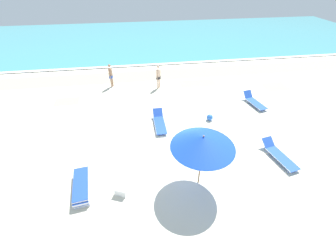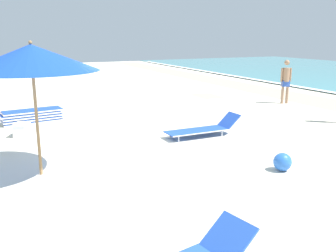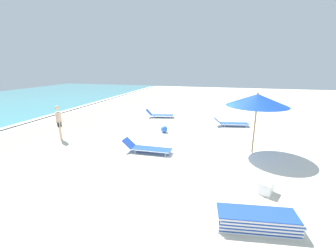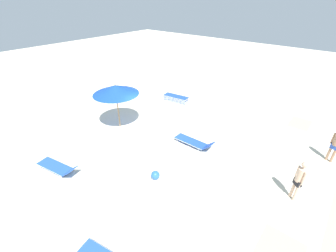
# 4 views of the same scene
# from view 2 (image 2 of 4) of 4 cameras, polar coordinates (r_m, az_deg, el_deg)

# --- Properties ---
(ground_plane) EXTENTS (60.00, 60.00, 0.16)m
(ground_plane) POSITION_cam_2_polar(r_m,az_deg,el_deg) (9.39, -4.88, -3.78)
(ground_plane) COLOR beige
(beach_umbrella) EXTENTS (2.51, 2.51, 2.63)m
(beach_umbrella) POSITION_cam_2_polar(r_m,az_deg,el_deg) (7.55, -20.08, 9.69)
(beach_umbrella) COLOR #9E7547
(beach_umbrella) RESTS_ON ground_plane
(lounger_stack) EXTENTS (0.86, 1.96, 0.41)m
(lounger_stack) POSITION_cam_2_polar(r_m,az_deg,el_deg) (12.76, -20.02, 1.44)
(lounger_stack) COLOR blue
(lounger_stack) RESTS_ON ground_plane
(sun_lounger_under_umbrella) EXTENTS (0.65, 2.16, 0.56)m
(sun_lounger_under_umbrella) POSITION_cam_2_polar(r_m,az_deg,el_deg) (10.41, 5.43, -0.37)
(sun_lounger_under_umbrella) COLOR blue
(sun_lounger_under_umbrella) RESTS_ON ground_plane
(beachgoer_wading_adult) EXTENTS (0.27, 0.43, 1.76)m
(beachgoer_wading_adult) POSITION_cam_2_polar(r_m,az_deg,el_deg) (15.97, 17.52, 6.84)
(beachgoer_wading_adult) COLOR #A37A5B
(beachgoer_wading_adult) RESTS_ON ground_plane
(beach_ball) EXTENTS (0.38, 0.38, 0.38)m
(beach_ball) POSITION_cam_2_polar(r_m,az_deg,el_deg) (8.09, 17.04, -5.26)
(beach_ball) COLOR blue
(beach_ball) RESTS_ON ground_plane
(cooler_box) EXTENTS (0.60, 0.52, 0.37)m
(cooler_box) POSITION_cam_2_polar(r_m,az_deg,el_deg) (11.12, -21.38, -0.49)
(cooler_box) COLOR white
(cooler_box) RESTS_ON ground_plane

